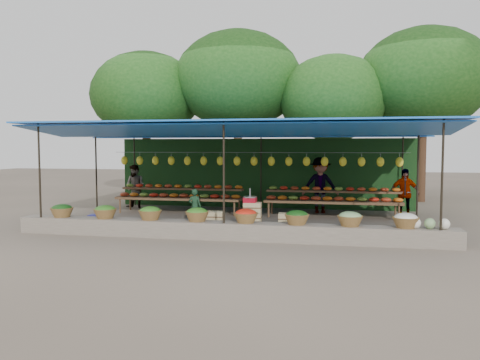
% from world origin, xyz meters
% --- Properties ---
extents(ground, '(60.00, 60.00, 0.00)m').
position_xyz_m(ground, '(0.00, 0.00, 0.00)').
color(ground, brown).
rests_on(ground, ground).
extents(stone_curb, '(10.60, 0.55, 0.40)m').
position_xyz_m(stone_curb, '(0.00, -2.75, 0.20)').
color(stone_curb, '#655B50').
rests_on(stone_curb, ground).
extents(stall_canopy, '(10.80, 6.60, 2.82)m').
position_xyz_m(stall_canopy, '(0.00, 0.06, 2.68)').
color(stall_canopy, black).
rests_on(stall_canopy, ground).
extents(produce_baskets, '(8.98, 0.58, 0.34)m').
position_xyz_m(produce_baskets, '(-0.10, -2.75, 0.56)').
color(produce_baskets, brown).
rests_on(produce_baskets, stone_curb).
extents(netting_backdrop, '(10.60, 0.06, 2.50)m').
position_xyz_m(netting_backdrop, '(0.00, 3.15, 1.25)').
color(netting_backdrop, '#1F4418').
rests_on(netting_backdrop, ground).
extents(tree_row, '(16.51, 5.50, 7.12)m').
position_xyz_m(tree_row, '(0.50, 6.09, 4.70)').
color(tree_row, '#3E2016').
rests_on(tree_row, ground).
extents(fruit_table_left, '(4.21, 0.95, 0.93)m').
position_xyz_m(fruit_table_left, '(-2.49, 1.35, 0.61)').
color(fruit_table_left, '#523C21').
rests_on(fruit_table_left, ground).
extents(fruit_table_right, '(4.21, 0.95, 0.93)m').
position_xyz_m(fruit_table_right, '(2.51, 1.35, 0.61)').
color(fruit_table_right, '#523C21').
rests_on(fruit_table_right, ground).
extents(crate_counter, '(2.37, 0.37, 0.77)m').
position_xyz_m(crate_counter, '(0.46, -1.75, 0.31)').
color(crate_counter, tan).
rests_on(crate_counter, ground).
extents(weighing_scale, '(0.34, 0.34, 0.36)m').
position_xyz_m(weighing_scale, '(0.42, -1.75, 0.86)').
color(weighing_scale, '#B10E21').
rests_on(weighing_scale, crate_counter).
extents(vendor_seated, '(0.40, 0.29, 1.03)m').
position_xyz_m(vendor_seated, '(-1.27, -1.04, 0.52)').
color(vendor_seated, '#1C3D24').
rests_on(vendor_seated, ground).
extents(customer_left, '(0.87, 0.74, 1.56)m').
position_xyz_m(customer_left, '(-4.47, 2.19, 0.78)').
color(customer_left, slate).
rests_on(customer_left, ground).
extents(customer_mid, '(1.27, 0.81, 1.86)m').
position_xyz_m(customer_mid, '(2.10, 2.20, 0.93)').
color(customer_mid, slate).
rests_on(customer_mid, ground).
extents(customer_right, '(0.92, 0.44, 1.53)m').
position_xyz_m(customer_right, '(4.70, 1.69, 0.76)').
color(customer_right, slate).
rests_on(customer_right, ground).
extents(blue_crate_front, '(0.59, 0.47, 0.32)m').
position_xyz_m(blue_crate_front, '(-3.87, -1.64, 0.16)').
color(blue_crate_front, navy).
rests_on(blue_crate_front, ground).
extents(blue_crate_back, '(0.53, 0.43, 0.29)m').
position_xyz_m(blue_crate_back, '(-3.40, -1.98, 0.14)').
color(blue_crate_back, navy).
rests_on(blue_crate_back, ground).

